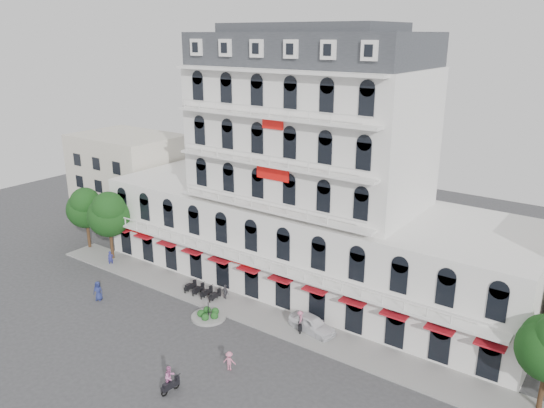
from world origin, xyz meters
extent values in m
plane|color=#38383A|center=(0.00, 0.00, 0.00)|extent=(120.00, 120.00, 0.00)
cube|color=gray|center=(0.00, 9.00, 0.08)|extent=(53.00, 4.00, 0.16)
cube|color=silver|center=(0.00, 18.00, 4.50)|extent=(45.00, 14.00, 9.00)
cube|color=silver|center=(0.00, 18.00, 15.50)|extent=(22.00, 12.00, 13.00)
cube|color=#2D3035|center=(0.00, 18.00, 23.50)|extent=(21.56, 11.76, 3.00)
cube|color=#2D3035|center=(0.00, 18.00, 25.40)|extent=(15.84, 8.64, 0.80)
cube|color=#B21521|center=(0.00, 10.50, 3.50)|extent=(40.50, 1.00, 0.15)
cube|color=#B30E0B|center=(0.00, 11.88, 13.00)|extent=(3.50, 0.10, 1.40)
cube|color=beige|center=(-30.00, 20.00, 6.00)|extent=(14.00, 10.00, 12.00)
cylinder|color=gray|center=(-3.00, 6.00, 0.12)|extent=(3.20, 3.20, 0.24)
cylinder|color=black|center=(-3.00, 6.00, 0.90)|extent=(0.08, 0.08, 1.40)
sphere|color=#1B4D19|center=(-2.30, 6.00, 0.45)|extent=(0.70, 0.70, 0.70)
sphere|color=#1B4D19|center=(-2.78, 6.66, 0.45)|extent=(0.70, 0.70, 0.70)
sphere|color=#1B4D19|center=(-3.56, 6.42, 0.45)|extent=(0.70, 0.70, 0.70)
sphere|color=#1B4D19|center=(-3.57, 5.60, 0.45)|extent=(0.70, 0.70, 0.70)
sphere|color=#1B4D19|center=(-2.80, 5.33, 0.45)|extent=(0.70, 0.70, 0.70)
cylinder|color=#382314|center=(-26.00, 10.00, 1.76)|extent=(0.36, 0.36, 3.52)
sphere|color=#113310|center=(-26.00, 10.00, 4.96)|extent=(4.48, 4.48, 4.48)
sphere|color=#113310|center=(-25.50, 9.70, 6.00)|extent=(3.52, 3.52, 3.52)
sphere|color=#113310|center=(-26.40, 10.30, 5.60)|extent=(3.20, 3.20, 3.20)
cylinder|color=#382314|center=(-21.00, 9.50, 1.87)|extent=(0.36, 0.36, 3.74)
sphere|color=#113310|center=(-21.00, 9.50, 5.27)|extent=(4.76, 4.76, 4.76)
sphere|color=#113310|center=(-20.50, 9.20, 6.38)|extent=(3.74, 3.74, 3.74)
sphere|color=#113310|center=(-21.40, 9.80, 5.95)|extent=(3.40, 3.40, 3.40)
cylinder|color=#382314|center=(24.00, 10.00, 1.72)|extent=(0.36, 0.36, 3.43)
imported|color=white|center=(5.92, 9.50, 0.76)|extent=(4.72, 2.51, 1.53)
cube|color=black|center=(1.89, -3.49, 0.55)|extent=(0.47, 1.52, 0.35)
torus|color=black|center=(1.93, -2.94, 0.28)|extent=(0.17, 0.61, 0.60)
torus|color=black|center=(1.85, -4.04, 0.28)|extent=(0.17, 0.61, 0.60)
imported|color=pink|center=(1.89, -3.49, 1.30)|extent=(0.71, 0.88, 1.71)
cube|color=black|center=(5.00, 9.04, 0.55)|extent=(1.10, 1.45, 0.35)
torus|color=black|center=(5.29, 8.58, 0.28)|extent=(0.42, 0.57, 0.60)
torus|color=black|center=(4.70, 9.50, 0.28)|extent=(0.42, 0.57, 0.60)
imported|color=#CE6D91|center=(5.00, 9.04, 1.19)|extent=(0.97, 1.10, 1.47)
imported|color=navy|center=(-14.09, 2.32, 0.97)|extent=(1.13, 0.97, 1.95)
imported|color=#4D4C52|center=(-3.95, 9.50, 0.82)|extent=(1.02, 0.58, 1.63)
imported|color=#CE6D8B|center=(3.62, 1.10, 0.78)|extent=(1.14, 0.86, 1.56)
imported|color=navy|center=(-19.77, 8.26, 0.84)|extent=(0.64, 0.73, 1.67)
camera|label=1|loc=(26.81, -25.58, 24.84)|focal=35.00mm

